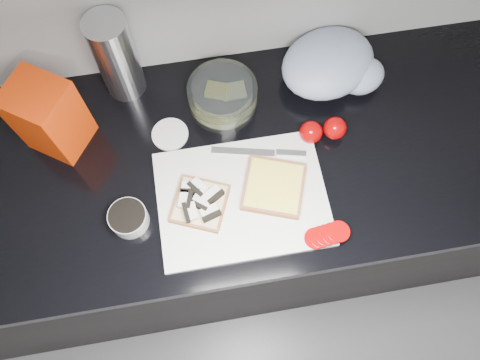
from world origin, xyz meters
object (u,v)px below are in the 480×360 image
object	(u,v)px
bread_bag	(49,117)
steel_canister	(116,57)
glass_bowl	(223,96)
cutting_board	(242,198)

from	to	relation	value
bread_bag	steel_canister	bearing A→B (deg)	70.81
glass_bowl	steel_canister	xyz separation A→B (m)	(-0.24, 0.10, 0.08)
bread_bag	cutting_board	bearing A→B (deg)	4.06
bread_bag	glass_bowl	bearing A→B (deg)	38.25
cutting_board	steel_canister	bearing A→B (deg)	123.83
glass_bowl	cutting_board	bearing A→B (deg)	-89.14
cutting_board	bread_bag	bearing A→B (deg)	149.96
bread_bag	steel_canister	distance (m)	0.21
cutting_board	glass_bowl	size ratio (longest dim) A/B	2.27
cutting_board	bread_bag	size ratio (longest dim) A/B	1.95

